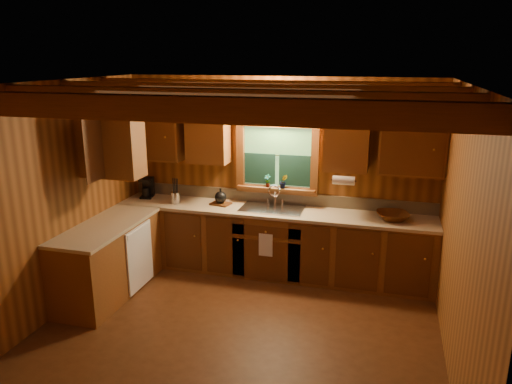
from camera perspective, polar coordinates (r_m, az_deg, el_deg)
The scene contains 20 objects.
room at distance 4.82m, azimuth -2.52°, elevation -3.04°, with size 4.20×4.20×4.20m.
ceiling_beams at distance 4.58m, azimuth -2.70°, elevation 11.21°, with size 4.20×2.54×0.18m.
base_cabinets at distance 6.41m, azimuth -3.13°, elevation -6.49°, with size 4.20×2.22×0.86m.
countertop at distance 6.26m, azimuth -3.05°, elevation -2.66°, with size 4.20×2.24×0.04m.
backsplash at distance 6.65m, azimuth 2.48°, elevation -0.64°, with size 4.20×0.02×0.16m, color tan.
dishwasher_panel at distance 6.27m, azimuth -13.47°, elevation -7.44°, with size 0.02×0.60×0.80m, color white.
upper_cabinets at distance 6.18m, azimuth -3.54°, elevation 6.26°, with size 4.19×1.77×0.78m.
window at distance 6.50m, azimuth 2.50°, elevation 3.96°, with size 1.12×0.08×1.00m.
window_sill at distance 6.55m, azimuth 2.36°, elevation 0.38°, with size 1.06×0.14×0.04m, color brown.
wall_sconce at distance 6.29m, azimuth 2.32°, elevation 9.43°, with size 0.45×0.21×0.17m.
paper_towel_roll at distance 6.07m, azimuth 10.25°, elevation 1.35°, with size 0.11×0.11×0.27m, color white.
dish_towel at distance 6.23m, azimuth 1.14°, elevation -6.25°, with size 0.18×0.01×0.30m, color white.
sink at distance 6.43m, azimuth 1.90°, elevation -2.39°, with size 0.82×0.48×0.43m.
coffee_maker at distance 7.09m, azimuth -12.65°, elevation 0.51°, with size 0.16×0.21×0.29m.
utensil_crock at distance 6.73m, azimuth -9.45°, elevation -0.59°, with size 0.12×0.12×0.35m.
cutting_board at distance 6.62m, azimuth -4.16°, elevation -1.38°, with size 0.26×0.18×0.02m, color #512A11.
teakettle at distance 6.59m, azimuth -4.18°, elevation -0.61°, with size 0.16×0.16×0.20m.
wicker_basket at distance 6.21m, azimuth 15.73°, elevation -2.74°, with size 0.39×0.39×0.10m, color #48230C.
potted_plant_left at distance 6.54m, azimuth 1.35°, elevation 1.34°, with size 0.09×0.06×0.18m, color #512A11.
potted_plant_right at distance 6.48m, azimuth 3.24°, elevation 1.26°, with size 0.11×0.09×0.19m, color #512A11.
Camera 1 is at (1.41, -4.34, 2.84)m, focal length 34.08 mm.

